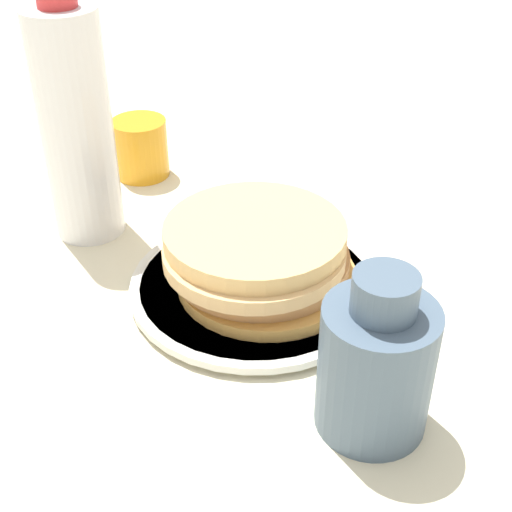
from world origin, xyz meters
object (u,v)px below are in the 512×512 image
juice_glass (141,148)px  plate (256,286)px  cream_jug (376,363)px  water_bottle_near (76,126)px  pancake_stack (259,255)px

juice_glass → plate: bearing=-88.7°
plate → cream_jug: bearing=-90.5°
juice_glass → cream_jug: size_ratio=0.52×
water_bottle_near → cream_jug: bearing=-74.8°
cream_jug → pancake_stack: bearing=88.4°
pancake_stack → juice_glass: 0.27m
water_bottle_near → plate: bearing=-61.3°
pancake_stack → juice_glass: (-0.01, 0.27, -0.01)m
pancake_stack → juice_glass: bearing=92.0°
pancake_stack → cream_jug: (-0.00, -0.18, 0.02)m
plate → cream_jug: 0.18m
plate → water_bottle_near: (-0.10, 0.18, 0.11)m
plate → water_bottle_near: bearing=118.7°
plate → water_bottle_near: 0.23m
plate → water_bottle_near: water_bottle_near is taller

